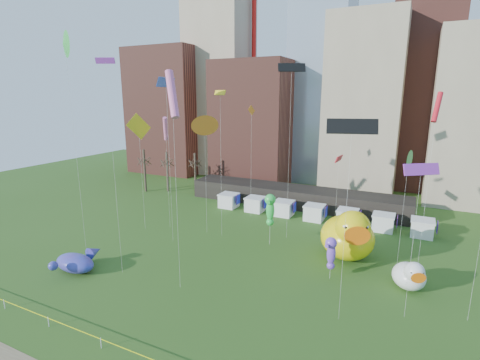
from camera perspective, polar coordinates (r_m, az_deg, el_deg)
The scene contains 24 objects.
skyline at distance 78.81m, azimuth 18.09°, elevation 14.46°, with size 101.00×23.00×68.00m.
pavilion at distance 63.92m, azimuth 8.72°, elevation -2.61°, with size 38.00×6.00×3.20m, color black.
vendor_tents at distance 57.24m, azimuth 11.68°, elevation -5.15°, with size 33.24×2.80×2.40m.
bare_trees at distance 73.96m, azimuth -11.27°, elevation 1.37°, with size 8.44×6.44×8.50m.
big_duck at distance 44.35m, azimuth 16.75°, elevation -8.35°, with size 8.43×9.35×6.53m.
small_duck at distance 40.60m, azimuth 25.27°, elevation -13.45°, with size 4.23×4.73×3.31m.
seahorse_green at distance 46.02m, azimuth 4.77°, elevation -4.31°, with size 1.60×1.90×6.80m.
seahorse_purple at distance 39.23m, azimuth 14.22°, elevation -10.79°, with size 1.49×1.71×4.68m.
whale_inflatable at distance 44.50m, azimuth -24.45°, elevation -11.70°, with size 5.13×6.53×2.24m.
kite_0 at distance 49.52m, azimuth 15.36°, elevation 3.21°, with size 0.60×2.61×11.13m.
kite_1 at distance 33.53m, azimuth -10.67°, elevation 13.16°, with size 2.41×2.24×21.16m.
kite_2 at distance 29.06m, azimuth 17.30°, elevation 7.97°, with size 3.80×1.57×17.17m.
kite_3 at distance 42.32m, azimuth -25.98°, elevation 18.73°, with size 2.42×1.62×25.21m.
kite_4 at distance 51.57m, azimuth -15.70°, elevation 8.00°, with size 1.37×3.41×16.58m.
kite_6 at distance 55.11m, azimuth 1.82°, elevation 10.04°, with size 0.45×1.51×17.50m.
kite_7 at distance 38.38m, azimuth -20.48°, elevation 16.57°, with size 1.81×1.05×22.41m.
kite_8 at distance 40.02m, azimuth 28.69°, elevation 9.99°, with size 0.94×1.79×19.26m.
kite_9 at distance 51.34m, azimuth -11.69°, elevation 7.92°, with size 1.61×1.94×16.07m.
kite_10 at distance 46.59m, azimuth 8.18°, elevation 17.02°, with size 3.14×2.20×22.73m.
kite_11 at distance 41.58m, azimuth 25.09°, elevation 3.01°, with size 0.56×1.86×13.35m.
kite_12 at distance 46.80m, azimuth -3.17°, elevation 13.23°, with size 1.92×0.99×19.53m.
kite_13 at distance 45.75m, azimuth -11.64°, elevation 14.77°, with size 1.02×3.78×20.99m.
kite_14 at distance 48.29m, azimuth -5.62°, elevation 8.58°, with size 1.76×2.34×16.34m.
kite_15 at distance 32.00m, azimuth 26.74°, elevation 1.41°, with size 2.73×2.13×13.65m.
Camera 1 is at (14.11, -16.81, 18.89)m, focal length 27.00 mm.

